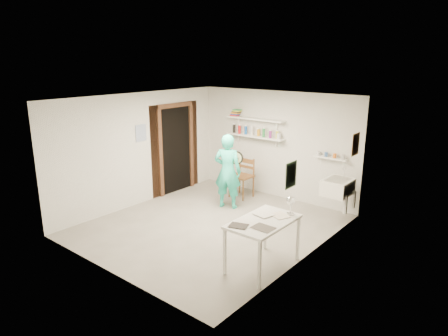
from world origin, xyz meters
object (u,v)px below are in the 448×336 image
Objects in this scene: man at (228,171)px; work_table at (263,244)px; wall_clock at (237,158)px; belfast_sink at (338,187)px; wooden_chair at (241,176)px; desk_lamp at (291,201)px.

man is 1.38× the size of work_table.
man is at bearing -130.89° from wall_clock.
belfast_sink is 2.28m from wooden_chair.
wooden_chair is 0.86× the size of work_table.
desk_lamp is at bearing -87.65° from belfast_sink.
work_table is (2.00, -1.65, -0.41)m from man.
belfast_sink is 2.13m from wall_clock.
man is at bearing -160.73° from belfast_sink.
man is (-2.11, -0.74, 0.09)m from belfast_sink.
wall_clock reaches higher than work_table.
work_table is at bearing -112.42° from desk_lamp.
man is 5.56× the size of wall_clock.
wall_clock reaches higher than wooden_chair.
desk_lamp is at bearing -53.97° from wall_clock.
wall_clock is (-2.03, -0.53, 0.36)m from belfast_sink.
man reaches higher than wall_clock.
work_table is (-0.11, -2.39, -0.32)m from belfast_sink.
desk_lamp is (2.35, -1.90, 0.49)m from wooden_chair.
belfast_sink reaches higher than work_table.
wall_clock reaches higher than belfast_sink.
belfast_sink is 2.41m from work_table.
wooden_chair reaches higher than work_table.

